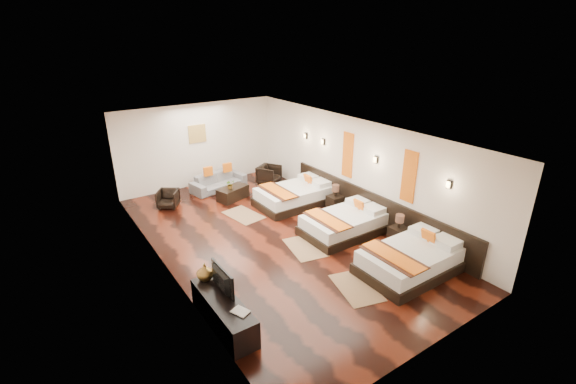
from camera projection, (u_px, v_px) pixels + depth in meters
floor at (273, 238)px, 10.30m from camera, size 5.50×9.50×0.01m
ceiling at (272, 132)px, 9.25m from camera, size 5.50×9.50×0.01m
back_wall at (198, 145)px, 13.41m from camera, size 5.50×0.01×2.80m
left_wall at (162, 214)px, 8.34m from camera, size 0.01×9.50×2.80m
right_wall at (355, 168)px, 11.21m from camera, size 0.01×9.50×2.80m
headboard_panel at (372, 208)px, 10.93m from camera, size 0.08×6.60×0.90m
bed_near at (411, 259)px, 8.75m from camera, size 2.29×1.44×0.87m
bed_mid at (345, 223)px, 10.44m from camera, size 2.18×1.37×0.83m
bed_far at (295, 195)px, 12.18m from camera, size 2.28×1.43×0.87m
nightstand_a at (398, 233)px, 9.94m from camera, size 0.40×0.40×0.78m
nightstand_b at (335, 201)px, 11.80m from camera, size 0.40×0.40×0.80m
jute_mat_near at (356, 288)px, 8.28m from camera, size 1.04×1.35×0.01m
jute_mat_mid at (305, 248)px, 9.81m from camera, size 0.98×1.33×0.01m
jute_mat_far at (243, 215)px, 11.56m from camera, size 0.93×1.30×0.01m
tv_console at (223, 312)px, 7.15m from camera, size 0.50×1.80×0.55m
tv at (218, 280)px, 7.17m from camera, size 0.12×0.84×0.48m
book at (236, 315)px, 6.63m from camera, size 0.31×0.35×0.03m
figurine at (205, 272)px, 7.55m from camera, size 0.33×0.33×0.34m
sofa at (219, 181)px, 13.38m from camera, size 2.01×1.10×0.55m
armchair_left at (168, 199)px, 12.00m from camera, size 0.82×0.83×0.54m
armchair_right at (269, 175)px, 13.86m from camera, size 0.96×0.97×0.65m
coffee_table at (233, 193)px, 12.60m from camera, size 1.11×0.79×0.40m
table_plant at (230, 184)px, 12.36m from camera, size 0.28×0.25×0.30m
orange_panel_a at (409, 177)px, 9.63m from camera, size 0.04×0.40×1.30m
orange_panel_b at (348, 155)px, 11.31m from camera, size 0.04×0.40×1.30m
sconce_near at (449, 184)px, 8.72m from camera, size 0.07×0.12×0.18m
sconce_mid at (376, 160)px, 10.40m from camera, size 0.07×0.12×0.18m
sconce_far at (323, 142)px, 12.09m from camera, size 0.07×0.12×0.18m
sconce_lounge at (305, 136)px, 12.78m from camera, size 0.07×0.12×0.18m
gold_artwork at (197, 134)px, 13.25m from camera, size 0.60×0.04×0.60m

